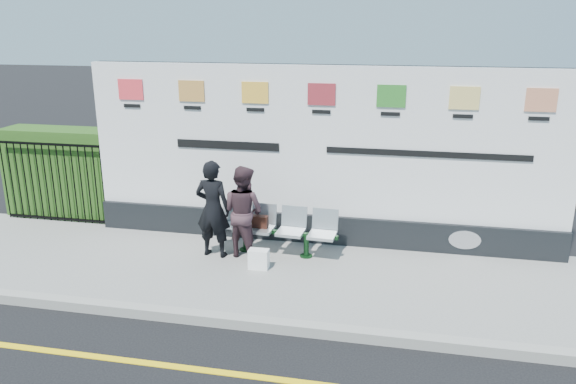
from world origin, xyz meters
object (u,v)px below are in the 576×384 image
object	(u,v)px
bench	(275,241)
woman_left	(213,209)
woman_right	(243,211)
billboard	(321,169)

from	to	relation	value
bench	woman_left	bearing A→B (deg)	-160.88
bench	woman_right	world-z (taller)	woman_right
woman_left	woman_right	size ratio (longest dim) A/B	1.06
bench	woman_left	size ratio (longest dim) A/B	1.24
woman_left	woman_right	distance (m)	0.49
woman_right	bench	bearing A→B (deg)	-138.33
billboard	woman_right	distance (m)	1.51
bench	billboard	bearing A→B (deg)	50.84
bench	woman_right	size ratio (longest dim) A/B	1.32
billboard	woman_left	world-z (taller)	billboard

